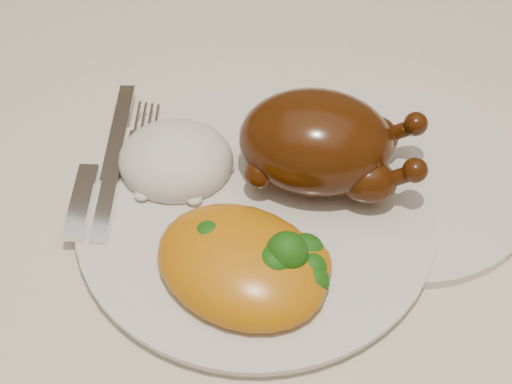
% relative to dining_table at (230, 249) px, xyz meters
% --- Properties ---
extents(dining_table, '(1.60, 0.90, 0.76)m').
position_rel_dining_table_xyz_m(dining_table, '(0.00, 0.00, 0.00)').
color(dining_table, brown).
rests_on(dining_table, floor).
extents(tablecloth, '(1.73, 1.03, 0.18)m').
position_rel_dining_table_xyz_m(tablecloth, '(0.00, 0.00, 0.07)').
color(tablecloth, silver).
rests_on(tablecloth, dining_table).
extents(dinner_plate, '(0.32, 0.32, 0.01)m').
position_rel_dining_table_xyz_m(dinner_plate, '(0.03, -0.03, 0.11)').
color(dinner_plate, silver).
rests_on(dinner_plate, tablecloth).
extents(side_plate, '(0.27, 0.27, 0.01)m').
position_rel_dining_table_xyz_m(side_plate, '(0.15, 0.04, 0.11)').
color(side_plate, silver).
rests_on(side_plate, tablecloth).
extents(roast_chicken, '(0.17, 0.11, 0.09)m').
position_rel_dining_table_xyz_m(roast_chicken, '(0.08, 0.02, 0.16)').
color(roast_chicken, '#442007').
rests_on(roast_chicken, dinner_plate).
extents(rice_mound, '(0.11, 0.11, 0.05)m').
position_rel_dining_table_xyz_m(rice_mound, '(-0.05, -0.00, 0.13)').
color(rice_mound, white).
rests_on(rice_mound, dinner_plate).
extents(mac_and_cheese, '(0.17, 0.15, 0.06)m').
position_rel_dining_table_xyz_m(mac_and_cheese, '(0.04, -0.10, 0.13)').
color(mac_and_cheese, orange).
rests_on(mac_and_cheese, dinner_plate).
extents(cutlery, '(0.06, 0.19, 0.01)m').
position_rel_dining_table_xyz_m(cutlery, '(-0.10, -0.03, 0.12)').
color(cutlery, silver).
rests_on(cutlery, dinner_plate).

